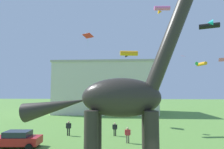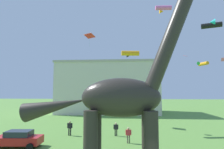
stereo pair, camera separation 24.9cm
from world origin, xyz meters
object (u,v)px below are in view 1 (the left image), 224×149
person_far_spectator (128,133)px  person_photographer (69,127)px  kite_far_right (162,9)px  kite_near_high (224,60)px  kite_drifting (183,56)px  kite_apex (209,25)px  parked_sedan_left (18,139)px  dinosaur_sculpture (120,98)px  person_watching_child (115,128)px  kite_mid_center (129,54)px  kite_mid_left (88,36)px  kite_mid_right (200,64)px

person_far_spectator → person_photographer: size_ratio=0.93×
person_far_spectator → kite_far_right: bearing=170.2°
kite_near_high → kite_drifting: 8.05m
person_far_spectator → kite_far_right: kite_far_right is taller
kite_apex → kite_drifting: 5.89m
parked_sedan_left → kite_near_high: 31.94m
dinosaur_sculpture → person_watching_child: bearing=74.3°
kite_mid_center → kite_near_high: kite_mid_center is taller
kite_drifting → dinosaur_sculpture: bearing=-120.0°
dinosaur_sculpture → kite_far_right: size_ratio=6.58×
kite_far_right → kite_mid_center: bearing=152.0°
person_photographer → kite_mid_left: (0.29, 9.99, 14.12)m
person_photographer → kite_far_right: (11.68, 1.62, 15.05)m
dinosaur_sculpture → kite_drifting: 19.60m
parked_sedan_left → person_watching_child: person_watching_child is taller
dinosaur_sculpture → kite_mid_right: size_ratio=8.51×
person_far_spectator → kite_mid_center: 11.81m
person_watching_child → kite_apex: 20.67m
kite_mid_left → kite_drifting: bearing=-12.3°
kite_mid_right → kite_mid_center: 9.46m
kite_mid_left → person_far_spectator: bearing=-62.3°
person_watching_child → person_far_spectator: size_ratio=0.98×
parked_sedan_left → kite_mid_center: size_ratio=1.70×
dinosaur_sculpture → parked_sedan_left: dinosaur_sculpture is taller
person_far_spectator → kite_apex: (12.47, 8.60, 14.19)m
kite_drifting → kite_mid_left: size_ratio=0.34×
parked_sedan_left → person_far_spectator: 10.67m
dinosaur_sculpture → person_watching_child: 10.61m
dinosaur_sculpture → person_far_spectator: dinosaur_sculpture is taller
kite_apex → person_far_spectator: bearing=-145.4°
kite_mid_left → person_watching_child: bearing=-61.7°
dinosaur_sculpture → kite_far_right: (5.25, 11.24, 11.22)m
parked_sedan_left → kite_apex: kite_apex is taller
kite_mid_left → kite_mid_right: bearing=-28.1°
person_photographer → kite_apex: size_ratio=0.59×
kite_far_right → kite_mid_center: size_ratio=0.81×
person_far_spectator → parked_sedan_left: bearing=-41.5°
parked_sedan_left → kite_far_right: kite_far_right is taller
person_photographer → kite_apex: 24.75m
dinosaur_sculpture → kite_near_high: dinosaur_sculpture is taller
person_watching_child → kite_drifting: bearing=153.5°
person_photographer → dinosaur_sculpture: bearing=-88.8°
parked_sedan_left → person_far_spectator: (10.42, 2.27, 0.16)m
person_watching_child → kite_drifting: 15.50m
kite_mid_right → kite_far_right: 8.69m
kite_mid_right → parked_sedan_left: bearing=-161.5°
parked_sedan_left → person_far_spectator: bearing=8.6°
person_watching_child → kite_far_right: bearing=134.5°
person_watching_child → kite_apex: kite_apex is taller
person_far_spectator → kite_far_right: (4.64, 4.49, 15.12)m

